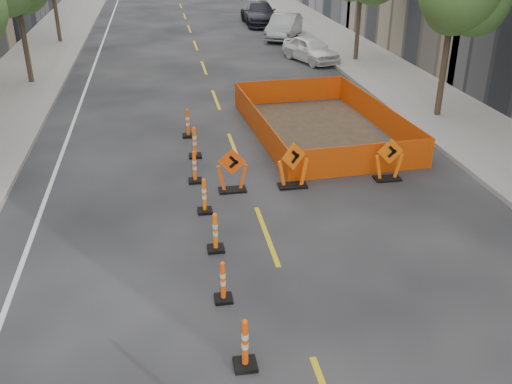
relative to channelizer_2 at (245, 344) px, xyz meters
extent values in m
plane|color=black|center=(1.23, 0.51, -0.52)|extent=(140.00, 140.00, 0.00)
cube|color=gray|center=(10.23, 12.51, -0.44)|extent=(4.00, 90.00, 0.15)
cylinder|color=#382B1E|center=(-7.17, 20.51, 1.06)|extent=(0.24, 0.24, 3.15)
cylinder|color=#382B1E|center=(-7.17, 30.51, 1.06)|extent=(0.24, 0.24, 3.15)
cylinder|color=#382B1E|center=(9.63, 12.51, 1.06)|extent=(0.24, 0.24, 3.15)
cylinder|color=#382B1E|center=(9.63, 22.51, 1.06)|extent=(0.24, 0.24, 3.15)
imported|color=white|center=(7.19, 22.98, 0.17)|extent=(2.81, 4.31, 1.36)
imported|color=gray|center=(7.16, 29.75, 0.26)|extent=(3.41, 4.98, 1.55)
imported|color=black|center=(6.52, 35.53, 0.30)|extent=(2.36, 5.66, 1.63)
camera|label=1|loc=(-1.12, -7.68, 6.65)|focal=40.00mm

